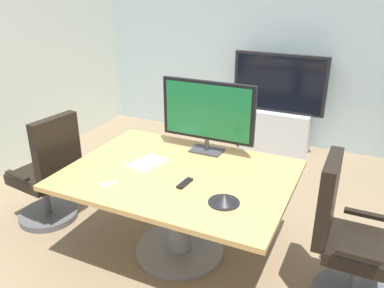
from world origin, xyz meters
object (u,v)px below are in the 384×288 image
object	(u,v)px
office_chair_left	(49,179)
remote_control	(185,183)
wall_display_unit	(276,119)
conference_phone	(224,199)
tv_monitor	(208,113)
office_chair_right	(347,245)
conference_table	(179,193)

from	to	relation	value
office_chair_left	remote_control	distance (m)	1.47
wall_display_unit	remote_control	bearing A→B (deg)	-91.34
conference_phone	wall_display_unit	bearing A→B (deg)	96.07
conference_phone	tv_monitor	bearing A→B (deg)	120.60
office_chair_left	remote_control	xyz separation A→B (m)	(1.43, -0.05, 0.31)
office_chair_right	remote_control	size ratio (longest dim) A/B	6.41
conference_table	office_chair_right	xyz separation A→B (m)	(1.30, 0.03, -0.11)
office_chair_left	conference_phone	distance (m)	1.83
conference_table	wall_display_unit	xyz separation A→B (m)	(0.19, 2.51, -0.13)
office_chair_left	tv_monitor	xyz separation A→B (m)	(1.35, 0.59, 0.66)
tv_monitor	remote_control	distance (m)	0.73
remote_control	office_chair_left	bearing A→B (deg)	-177.25
office_chair_right	tv_monitor	distance (m)	1.50
office_chair_left	tv_monitor	distance (m)	1.61
wall_display_unit	conference_phone	distance (m)	2.82
conference_table	wall_display_unit	bearing A→B (deg)	85.63
office_chair_left	wall_display_unit	size ratio (longest dim) A/B	0.83
office_chair_left	conference_phone	bearing A→B (deg)	92.00
tv_monitor	remote_control	size ratio (longest dim) A/B	4.94
tv_monitor	wall_display_unit	xyz separation A→B (m)	(0.15, 2.02, -0.67)
wall_display_unit	remote_control	world-z (taller)	wall_display_unit
wall_display_unit	conference_phone	world-z (taller)	wall_display_unit
conference_table	office_chair_right	size ratio (longest dim) A/B	1.62
office_chair_right	wall_display_unit	distance (m)	2.71
conference_phone	office_chair_left	bearing A→B (deg)	174.56
remote_control	tv_monitor	bearing A→B (deg)	102.70
conference_phone	remote_control	bearing A→B (deg)	161.25
tv_monitor	conference_phone	bearing A→B (deg)	-59.40
conference_table	office_chair_left	bearing A→B (deg)	-175.46
conference_table	wall_display_unit	size ratio (longest dim) A/B	1.35
tv_monitor	conference_phone	xyz separation A→B (m)	(0.45, -0.76, -0.33)
office_chair_left	tv_monitor	world-z (taller)	tv_monitor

